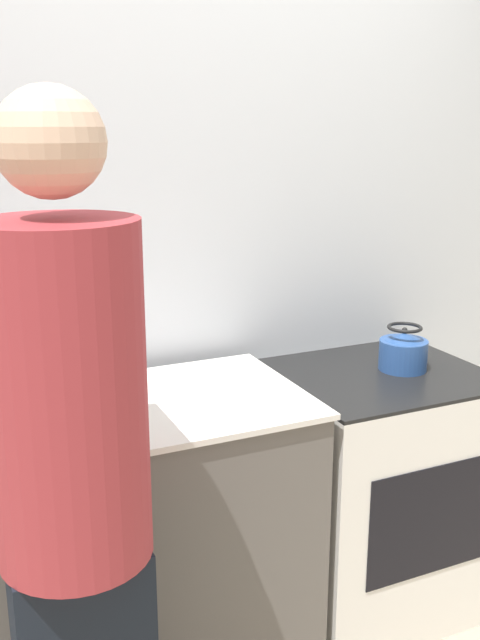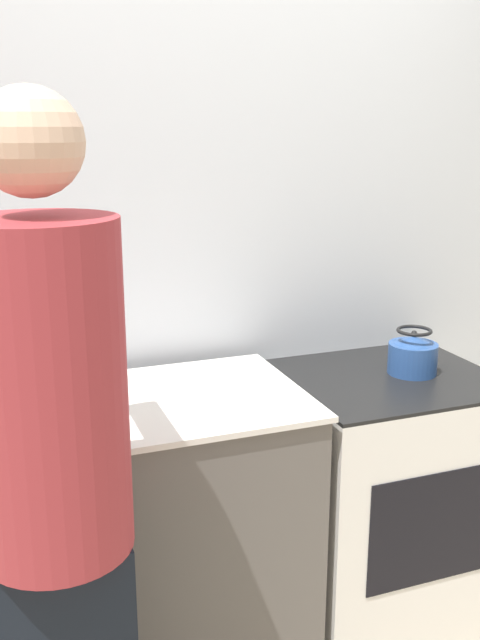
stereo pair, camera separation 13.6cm
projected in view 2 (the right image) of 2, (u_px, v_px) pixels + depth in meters
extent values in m
cube|color=silver|center=(170.00, 254.00, 2.47)|extent=(8.00, 0.05, 2.60)
cube|color=#5B5651|center=(95.00, 552.00, 2.20)|extent=(1.31, 0.59, 0.91)
cube|color=silver|center=(86.00, 412.00, 2.08)|extent=(1.33, 0.62, 0.02)
cube|color=silver|center=(383.00, 494.00, 2.57)|extent=(0.71, 0.63, 0.88)
cube|color=black|center=(390.00, 377.00, 2.46)|extent=(0.71, 0.63, 0.01)
cube|color=black|center=(436.00, 527.00, 2.28)|extent=(0.50, 0.01, 0.39)
cylinder|color=maroon|center=(48.00, 391.00, 1.45)|extent=(0.32, 0.32, 0.71)
sphere|color=#D1A889|center=(29.00, 142.00, 1.32)|extent=(0.21, 0.21, 0.21)
cylinder|color=maroon|center=(88.00, 270.00, 1.71)|extent=(0.09, 0.30, 0.09)
cube|color=silver|center=(48.00, 421.00, 1.97)|extent=(0.32, 0.20, 0.02)
cube|color=silver|center=(81.00, 413.00, 2.00)|extent=(0.16, 0.05, 0.01)
cube|color=black|center=(35.00, 420.00, 1.95)|extent=(0.10, 0.04, 0.01)
cylinder|color=#284C8C|center=(413.00, 358.00, 2.47)|extent=(0.17, 0.17, 0.11)
cone|color=#284C8C|center=(414.00, 340.00, 2.45)|extent=(0.14, 0.14, 0.03)
sphere|color=black|center=(414.00, 333.00, 2.44)|extent=(0.02, 0.02, 0.02)
torus|color=black|center=(414.00, 331.00, 2.44)|extent=(0.12, 0.12, 0.01)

